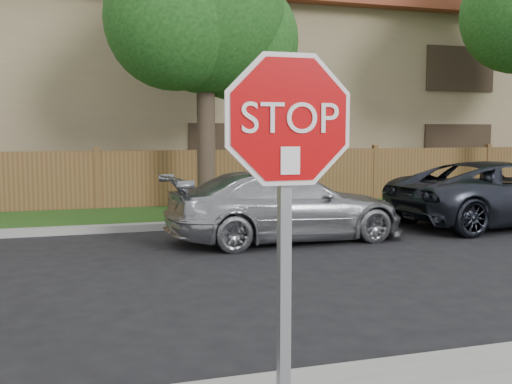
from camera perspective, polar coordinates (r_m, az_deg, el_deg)
name	(u,v)px	position (r m, az deg, el deg)	size (l,w,h in m)	color
far_curb	(105,229)	(12.87, -14.15, -3.42)	(70.00, 0.30, 0.15)	gray
grass_strip	(101,219)	(14.50, -14.50, -2.47)	(70.00, 3.00, 0.12)	#1E4714
fence	(98,182)	(16.01, -14.85, 0.95)	(70.00, 0.12, 1.60)	brown
apartment_building	(88,90)	(21.60, -15.67, 9.36)	(35.20, 9.20, 7.20)	tan
tree_mid	(207,13)	(14.73, -4.69, 16.64)	(4.80, 3.90, 7.35)	#382B21
stop_sign	(287,179)	(3.28, 3.01, 1.28)	(1.01, 0.13, 2.55)	gray
sedan_right	(286,206)	(11.48, 2.90, -1.33)	(1.88, 4.63, 1.34)	#A4A6AB
sedan_far_right	(503,193)	(14.47, 22.44, -0.11)	(2.38, 5.17, 1.44)	#2B2F3A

